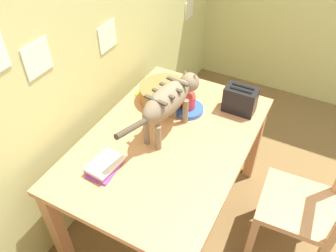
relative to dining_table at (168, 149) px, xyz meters
name	(u,v)px	position (x,y,z in m)	size (l,w,h in m)	color
wall_rear	(72,33)	(0.01, 0.60, 0.61)	(4.37, 0.11, 2.50)	#CED080
dining_table	(168,149)	(0.00, 0.00, 0.00)	(1.34, 0.90, 0.73)	tan
cat	(170,99)	(0.08, 0.03, 0.31)	(0.72, 0.20, 0.32)	#7F6D52
saucer_bowl	(188,109)	(0.29, 0.01, 0.10)	(0.19, 0.19, 0.03)	blue
coffee_mug	(189,101)	(0.29, 0.01, 0.16)	(0.13, 0.09, 0.09)	red
magazine	(158,92)	(0.38, 0.28, 0.09)	(0.26, 0.20, 0.01)	gold
book_stack	(105,166)	(-0.37, 0.19, 0.11)	(0.20, 0.15, 0.05)	purple
wicker_basket	(164,93)	(0.33, 0.20, 0.14)	(0.33, 0.33, 0.11)	olive
toaster	(240,100)	(0.45, -0.28, 0.17)	(0.12, 0.20, 0.18)	black
wooden_chair_near	(305,205)	(0.13, -0.83, -0.19)	(0.44, 0.44, 0.93)	tan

